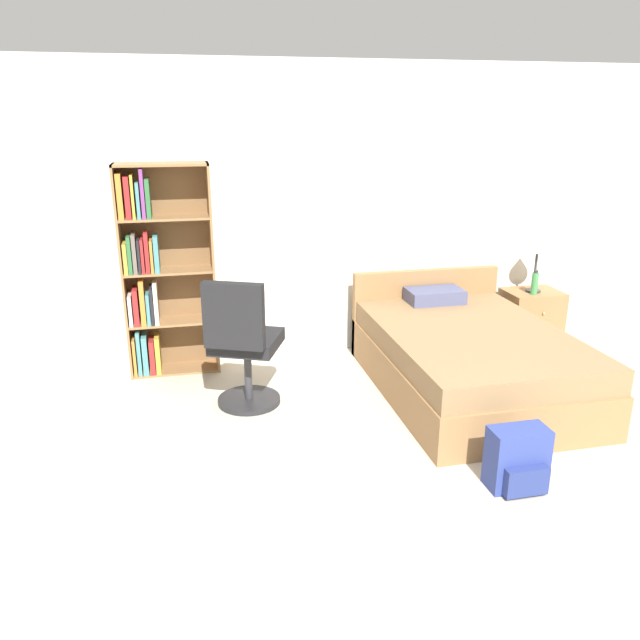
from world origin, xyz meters
name	(u,v)px	position (x,y,z in m)	size (l,w,h in m)	color
ground_plane	(557,567)	(0.00, 0.00, 0.00)	(14.00, 14.00, 0.00)	#BCB29E
wall_back	(372,212)	(0.00, 3.23, 1.30)	(9.00, 0.06, 2.60)	silver
bookshelf	(156,274)	(-1.95, 3.01, 0.88)	(0.76, 0.30, 1.78)	olive
bed	(467,357)	(0.47, 2.08, 0.28)	(1.40, 2.05, 0.79)	olive
office_chair	(243,346)	(-1.33, 2.13, 0.51)	(0.65, 0.70, 1.05)	#232326
nightstand	(530,317)	(1.55, 2.93, 0.27)	(0.52, 0.43, 0.53)	olive
table_lamp	(538,246)	(1.53, 2.91, 0.98)	(0.21, 0.21, 0.56)	#333333
water_bottle	(535,283)	(1.49, 2.83, 0.64)	(0.06, 0.06, 0.23)	#3F8C4C
backpack_blue	(518,460)	(0.15, 0.69, 0.18)	(0.35, 0.25, 0.39)	navy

